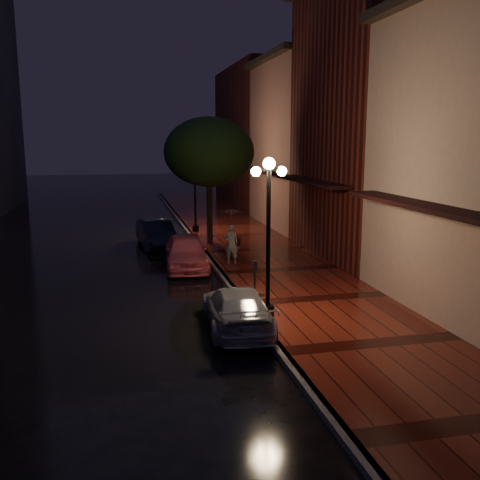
{
  "coord_description": "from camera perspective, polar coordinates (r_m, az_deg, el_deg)",
  "views": [
    {
      "loc": [
        -3.49,
        -18.54,
        4.93
      ],
      "look_at": [
        0.62,
        -0.35,
        1.4
      ],
      "focal_mm": 40.0,
      "sensor_mm": 36.0,
      "label": 1
    }
  ],
  "objects": [
    {
      "name": "silver_car",
      "position": [
        14.12,
        -0.3,
        -7.28
      ],
      "size": [
        1.87,
        4.02,
        1.14
      ],
      "primitive_type": "imported",
      "rotation": [
        0.0,
        0.0,
        3.07
      ],
      "color": "#97969D",
      "rests_on": "ground"
    },
    {
      "name": "pink_car",
      "position": [
        20.64,
        -5.75,
        -1.24
      ],
      "size": [
        1.85,
        4.04,
        1.34
      ],
      "primitive_type": "imported",
      "rotation": [
        0.0,
        0.0,
        -0.07
      ],
      "color": "#EB6071",
      "rests_on": "ground"
    },
    {
      "name": "storefront_mid",
      "position": [
        23.07,
        14.62,
        11.8
      ],
      "size": [
        5.0,
        8.0,
        11.0
      ],
      "primitive_type": "cube",
      "color": "#511914",
      "rests_on": "ground"
    },
    {
      "name": "storefront_extra",
      "position": [
        39.94,
        2.52,
        10.81
      ],
      "size": [
        5.0,
        12.0,
        10.0
      ],
      "primitive_type": "cube",
      "color": "#511914",
      "rests_on": "ground"
    },
    {
      "name": "curb",
      "position": [
        19.48,
        -2.02,
        -3.72
      ],
      "size": [
        0.25,
        60.0,
        0.15
      ],
      "primitive_type": "cube",
      "color": "#595451",
      "rests_on": "ground"
    },
    {
      "name": "navy_car",
      "position": [
        24.9,
        -8.9,
        0.68
      ],
      "size": [
        1.82,
        4.05,
        1.29
      ],
      "primitive_type": "imported",
      "rotation": [
        0.0,
        0.0,
        0.12
      ],
      "color": "black",
      "rests_on": "ground"
    },
    {
      "name": "storefront_far",
      "position": [
        30.41,
        7.54,
        9.82
      ],
      "size": [
        5.0,
        8.0,
        9.0
      ],
      "primitive_type": "cube",
      "color": "#8C5951",
      "rests_on": "ground"
    },
    {
      "name": "streetlamp_near",
      "position": [
        14.27,
        3.05,
        1.3
      ],
      "size": [
        0.96,
        0.36,
        4.31
      ],
      "color": "black",
      "rests_on": "sidewalk"
    },
    {
      "name": "street_tree",
      "position": [
        24.88,
        -3.3,
        9.12
      ],
      "size": [
        4.16,
        4.16,
        5.8
      ],
      "color": "black",
      "rests_on": "sidewalk"
    },
    {
      "name": "parking_meter",
      "position": [
        15.16,
        1.6,
        -4.29
      ],
      "size": [
        0.14,
        0.12,
        1.41
      ],
      "rotation": [
        0.0,
        0.0,
        -0.16
      ],
      "color": "black",
      "rests_on": "sidewalk"
    },
    {
      "name": "streetlamp_far",
      "position": [
        27.9,
        -4.82,
        5.89
      ],
      "size": [
        0.96,
        0.36,
        4.31
      ],
      "color": "black",
      "rests_on": "sidewalk"
    },
    {
      "name": "sidewalk",
      "position": [
        20.01,
        4.33,
        -3.36
      ],
      "size": [
        4.5,
        60.0,
        0.15
      ],
      "primitive_type": "cube",
      "color": "#47130C",
      "rests_on": "ground"
    },
    {
      "name": "woman_with_umbrella",
      "position": [
        20.57,
        -0.92,
        1.32
      ],
      "size": [
        0.89,
        0.91,
        2.15
      ],
      "rotation": [
        0.0,
        0.0,
        2.71
      ],
      "color": "silver",
      "rests_on": "sidewalk"
    },
    {
      "name": "ground",
      "position": [
        19.5,
        -2.02,
        -3.93
      ],
      "size": [
        120.0,
        120.0,
        0.0
      ],
      "primitive_type": "plane",
      "color": "black",
      "rests_on": "ground"
    }
  ]
}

